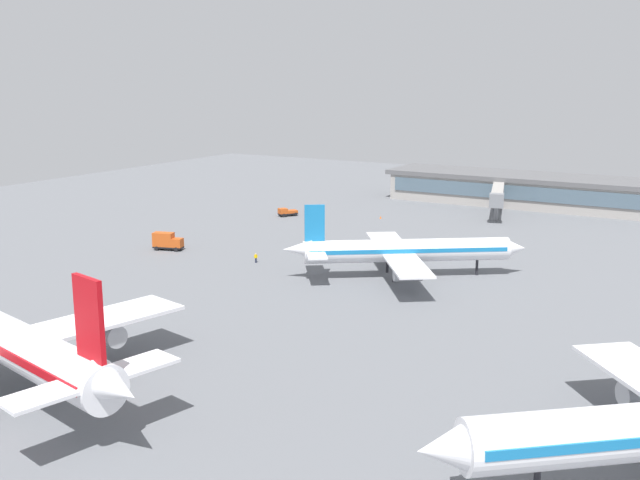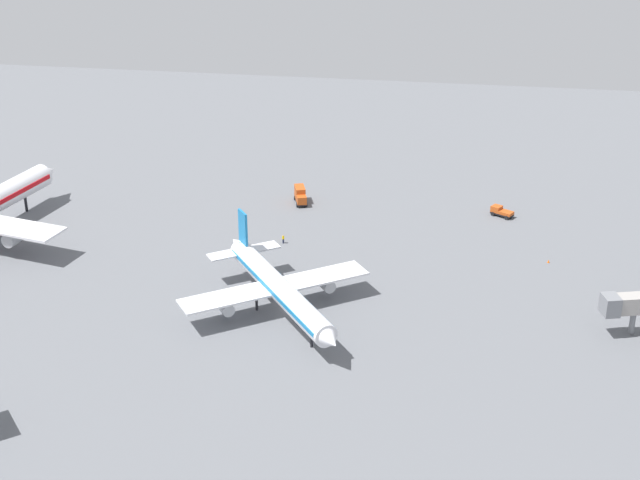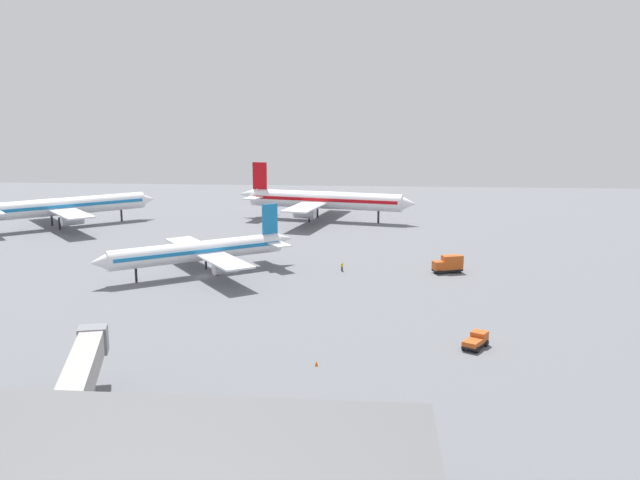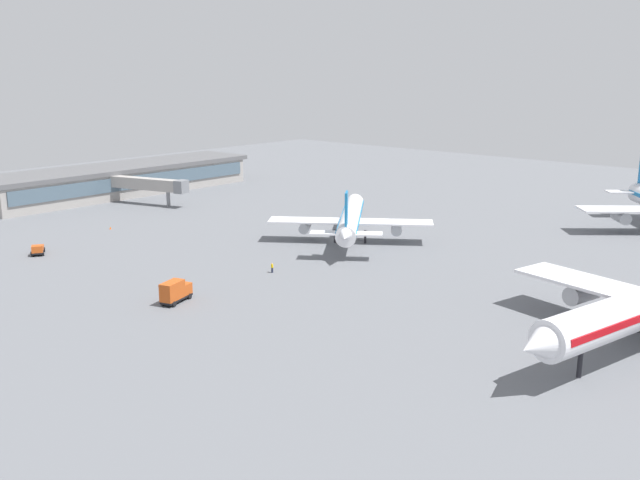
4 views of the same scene
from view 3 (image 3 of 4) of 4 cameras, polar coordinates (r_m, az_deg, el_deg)
name	(u,v)px [view 3 (image 3 of 4)]	position (r m, az deg, el deg)	size (l,w,h in m)	color
ground	(203,276)	(129.23, -9.63, -2.97)	(288.00, 288.00, 0.00)	slate
airplane_at_gate	(200,251)	(130.06, -9.89, -0.90)	(34.17, 28.90, 12.12)	white
airplane_taxiing	(323,200)	(187.29, 0.27, 3.33)	(49.98, 40.67, 15.35)	white
airplane_distant	(65,206)	(189.32, -20.31, 2.63)	(39.46, 35.72, 14.61)	white
catering_truck	(449,264)	(131.91, 10.59, -1.96)	(5.91, 3.53, 3.30)	black
pushback_tractor	(476,340)	(93.19, 12.79, -8.09)	(3.88, 4.75, 1.90)	black
ground_crew_worker	(342,267)	(131.20, 1.83, -2.22)	(0.54, 0.54, 1.67)	#1E2338
jet_bridge	(82,372)	(73.76, -19.08, -10.24)	(8.92, 22.09, 6.74)	#9E9993
safety_cone_near_gate	(316,364)	(85.07, -0.30, -10.18)	(0.44, 0.44, 0.60)	#EA590C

